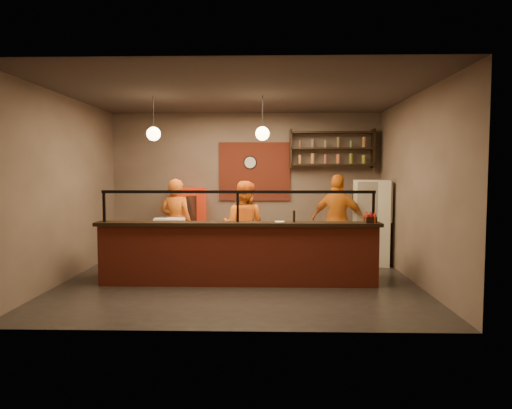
{
  "coord_description": "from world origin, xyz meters",
  "views": [
    {
      "loc": [
        0.49,
        -7.76,
        1.87
      ],
      "look_at": [
        0.29,
        0.3,
        1.31
      ],
      "focal_mm": 32.0,
      "sensor_mm": 36.0,
      "label": 1
    }
  ],
  "objects_px": {
    "wall_clock": "(250,163)",
    "condiment_caddy": "(370,220)",
    "pizza_dough": "(278,228)",
    "cook_right": "(338,221)",
    "red_cooler": "(188,223)",
    "cook_left": "(176,224)",
    "cook_mid": "(243,226)",
    "fridge": "(371,222)",
    "pepper_mill": "(294,216)"
  },
  "relations": [
    {
      "from": "wall_clock",
      "to": "cook_mid",
      "type": "bearing_deg",
      "value": -92.39
    },
    {
      "from": "pizza_dough",
      "to": "pepper_mill",
      "type": "bearing_deg",
      "value": -61.2
    },
    {
      "from": "wall_clock",
      "to": "cook_right",
      "type": "xyz_separation_m",
      "value": [
        1.79,
        -1.16,
        -1.18
      ]
    },
    {
      "from": "wall_clock",
      "to": "pizza_dough",
      "type": "relative_size",
      "value": 0.65
    },
    {
      "from": "cook_left",
      "to": "cook_right",
      "type": "xyz_separation_m",
      "value": [
        3.19,
        0.22,
        0.04
      ]
    },
    {
      "from": "cook_mid",
      "to": "pizza_dough",
      "type": "xyz_separation_m",
      "value": [
        0.63,
        -0.65,
        0.05
      ]
    },
    {
      "from": "fridge",
      "to": "red_cooler",
      "type": "relative_size",
      "value": 1.11
    },
    {
      "from": "cook_left",
      "to": "wall_clock",
      "type": "bearing_deg",
      "value": -123.14
    },
    {
      "from": "cook_left",
      "to": "cook_mid",
      "type": "xyz_separation_m",
      "value": [
        1.33,
        -0.24,
        -0.02
      ]
    },
    {
      "from": "cook_mid",
      "to": "condiment_caddy",
      "type": "xyz_separation_m",
      "value": [
        2.13,
        -1.17,
        0.25
      ]
    },
    {
      "from": "fridge",
      "to": "cook_left",
      "type": "bearing_deg",
      "value": -163.49
    },
    {
      "from": "pepper_mill",
      "to": "cook_left",
      "type": "bearing_deg",
      "value": 148.47
    },
    {
      "from": "cook_right",
      "to": "cook_mid",
      "type": "bearing_deg",
      "value": 33.55
    },
    {
      "from": "wall_clock",
      "to": "pepper_mill",
      "type": "bearing_deg",
      "value": -73.23
    },
    {
      "from": "cook_mid",
      "to": "cook_right",
      "type": "relative_size",
      "value": 0.94
    },
    {
      "from": "fridge",
      "to": "cook_mid",
      "type": "bearing_deg",
      "value": -154.85
    },
    {
      "from": "cook_right",
      "to": "red_cooler",
      "type": "distance_m",
      "value": 3.26
    },
    {
      "from": "cook_mid",
      "to": "pizza_dough",
      "type": "bearing_deg",
      "value": 148.27
    },
    {
      "from": "red_cooler",
      "to": "condiment_caddy",
      "type": "distance_m",
      "value": 4.24
    },
    {
      "from": "wall_clock",
      "to": "red_cooler",
      "type": "xyz_separation_m",
      "value": [
        -1.35,
        -0.31,
        -1.32
      ]
    },
    {
      "from": "cook_mid",
      "to": "red_cooler",
      "type": "distance_m",
      "value": 1.83
    },
    {
      "from": "wall_clock",
      "to": "pepper_mill",
      "type": "height_order",
      "value": "wall_clock"
    },
    {
      "from": "cook_right",
      "to": "condiment_caddy",
      "type": "bearing_deg",
      "value": 119.04
    },
    {
      "from": "wall_clock",
      "to": "red_cooler",
      "type": "height_order",
      "value": "wall_clock"
    },
    {
      "from": "wall_clock",
      "to": "fridge",
      "type": "bearing_deg",
      "value": -19.95
    },
    {
      "from": "wall_clock",
      "to": "cook_mid",
      "type": "xyz_separation_m",
      "value": [
        -0.07,
        -1.62,
        -1.24
      ]
    },
    {
      "from": "cook_right",
      "to": "condiment_caddy",
      "type": "relative_size",
      "value": 10.37
    },
    {
      "from": "pizza_dough",
      "to": "red_cooler",
      "type": "bearing_deg",
      "value": 134.32
    },
    {
      "from": "cook_left",
      "to": "cook_right",
      "type": "relative_size",
      "value": 0.96
    },
    {
      "from": "wall_clock",
      "to": "cook_mid",
      "type": "relative_size",
      "value": 0.17
    },
    {
      "from": "wall_clock",
      "to": "cook_left",
      "type": "distance_m",
      "value": 2.31
    },
    {
      "from": "pizza_dough",
      "to": "fridge",
      "type": "bearing_deg",
      "value": 35.22
    },
    {
      "from": "red_cooler",
      "to": "condiment_caddy",
      "type": "xyz_separation_m",
      "value": [
        3.42,
        -2.49,
        0.33
      ]
    },
    {
      "from": "cook_mid",
      "to": "fridge",
      "type": "xyz_separation_m",
      "value": [
        2.57,
        0.71,
        0.0
      ]
    },
    {
      "from": "pizza_dough",
      "to": "condiment_caddy",
      "type": "distance_m",
      "value": 1.6
    },
    {
      "from": "cook_mid",
      "to": "red_cooler",
      "type": "relative_size",
      "value": 1.11
    },
    {
      "from": "cook_mid",
      "to": "fridge",
      "type": "relative_size",
      "value": 1.0
    },
    {
      "from": "cook_left",
      "to": "condiment_caddy",
      "type": "relative_size",
      "value": 9.91
    },
    {
      "from": "cook_right",
      "to": "wall_clock",
      "type": "bearing_deg",
      "value": -13.24
    },
    {
      "from": "pepper_mill",
      "to": "red_cooler",
      "type": "bearing_deg",
      "value": 131.79
    },
    {
      "from": "wall_clock",
      "to": "red_cooler",
      "type": "distance_m",
      "value": 1.91
    },
    {
      "from": "cook_mid",
      "to": "pizza_dough",
      "type": "relative_size",
      "value": 3.7
    },
    {
      "from": "wall_clock",
      "to": "condiment_caddy",
      "type": "relative_size",
      "value": 1.69
    },
    {
      "from": "cook_left",
      "to": "condiment_caddy",
      "type": "xyz_separation_m",
      "value": [
        3.47,
        -1.42,
        0.23
      ]
    },
    {
      "from": "cook_mid",
      "to": "pepper_mill",
      "type": "xyz_separation_m",
      "value": [
        0.89,
        -1.12,
        0.3
      ]
    },
    {
      "from": "fridge",
      "to": "wall_clock",
      "type": "bearing_deg",
      "value": 169.68
    },
    {
      "from": "cook_right",
      "to": "red_cooler",
      "type": "relative_size",
      "value": 1.18
    },
    {
      "from": "red_cooler",
      "to": "pepper_mill",
      "type": "distance_m",
      "value": 3.29
    },
    {
      "from": "wall_clock",
      "to": "pepper_mill",
      "type": "xyz_separation_m",
      "value": [
        0.83,
        -2.74,
        -0.94
      ]
    },
    {
      "from": "cook_left",
      "to": "cook_right",
      "type": "bearing_deg",
      "value": -163.74
    }
  ]
}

